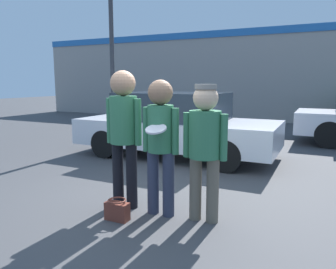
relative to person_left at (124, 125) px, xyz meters
The scene contains 8 objects.
ground_plane 1.20m from the person_left, 45.43° to the left, with size 56.00×56.00×0.00m, color #3F3F42.
storefront_building 10.85m from the person_left, 88.45° to the left, with size 24.00×0.22×3.94m.
person_left is the anchor object (origin of this frame).
person_middle_with_frisbee 0.58m from the person_left, ahead, with size 0.49×0.52×1.73m.
person_right 1.14m from the person_left, ahead, with size 0.55×0.38×1.67m.
parked_car_near 3.23m from the person_left, 101.87° to the left, with size 4.51×1.89×1.46m.
street_lamp 5.24m from the person_left, 123.67° to the left, with size 1.59×0.35×5.61m.
handbag 1.10m from the person_left, 69.46° to the right, with size 0.30×0.23×0.27m.
Camera 1 is at (2.10, -3.93, 1.70)m, focal length 35.00 mm.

